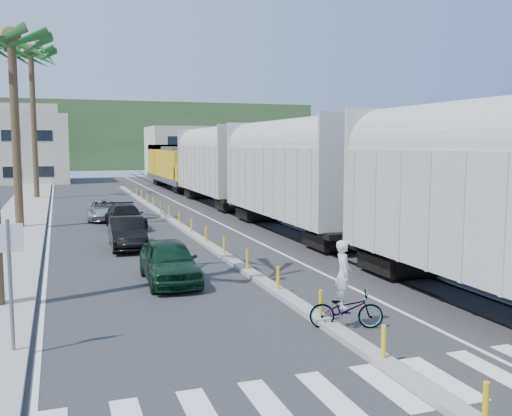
{
  "coord_description": "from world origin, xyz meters",
  "views": [
    {
      "loc": [
        -6.25,
        -10.93,
        4.58
      ],
      "look_at": [
        1.26,
        10.67,
        2.0
      ],
      "focal_mm": 40.0,
      "sensor_mm": 36.0,
      "label": 1
    }
  ],
  "objects": [
    {
      "name": "lane_markings",
      "position": [
        -2.15,
        25.0,
        0.0
      ],
      "size": [
        9.42,
        90.0,
        0.01
      ],
      "color": "silver",
      "rests_on": "ground"
    },
    {
      "name": "car_rear",
      "position": [
        -3.68,
        24.43,
        0.61
      ],
      "size": [
        2.37,
        4.52,
        1.21
      ],
      "primitive_type": "imported",
      "rotation": [
        0.0,
        0.0,
        -0.04
      ],
      "color": "#A6A9AB",
      "rests_on": "ground"
    },
    {
      "name": "car_lead",
      "position": [
        -2.88,
        7.57,
        0.71
      ],
      "size": [
        1.83,
        4.23,
        1.42
      ],
      "primitive_type": "imported",
      "rotation": [
        0.0,
        0.0,
        -0.02
      ],
      "color": "black",
      "rests_on": "ground"
    },
    {
      "name": "car_second",
      "position": [
        -3.48,
        14.38,
        0.68
      ],
      "size": [
        1.7,
        4.22,
        1.36
      ],
      "primitive_type": "imported",
      "rotation": [
        0.0,
        0.0,
        -0.03
      ],
      "color": "black",
      "rests_on": "ground"
    },
    {
      "name": "hillside",
      "position": [
        0.0,
        100.0,
        6.0
      ],
      "size": [
        80.0,
        20.0,
        12.0
      ],
      "primitive_type": "cube",
      "color": "#385628",
      "rests_on": "ground"
    },
    {
      "name": "sidewalk",
      "position": [
        -8.5,
        25.0,
        0.07
      ],
      "size": [
        3.0,
        90.0,
        0.15
      ],
      "primitive_type": "cube",
      "color": "gray",
      "rests_on": "ground"
    },
    {
      "name": "freight_train",
      "position": [
        5.0,
        21.69,
        2.91
      ],
      "size": [
        3.0,
        60.94,
        5.85
      ],
      "color": "#AEABA0",
      "rests_on": "ground"
    },
    {
      "name": "palm_trees",
      "position": [
        -8.1,
        22.7,
        10.81
      ],
      "size": [
        3.5,
        37.2,
        13.75
      ],
      "color": "brown",
      "rests_on": "ground"
    },
    {
      "name": "median",
      "position": [
        0.0,
        19.96,
        0.09
      ],
      "size": [
        0.45,
        60.0,
        0.85
      ],
      "color": "gray",
      "rests_on": "ground"
    },
    {
      "name": "crosswalk",
      "position": [
        0.0,
        -2.0,
        0.01
      ],
      "size": [
        14.0,
        2.2,
        0.01
      ],
      "primitive_type": "cube",
      "color": "silver",
      "rests_on": "ground"
    },
    {
      "name": "ground",
      "position": [
        0.0,
        0.0,
        0.0
      ],
      "size": [
        140.0,
        140.0,
        0.0
      ],
      "primitive_type": "plane",
      "color": "#28282B",
      "rests_on": "ground"
    },
    {
      "name": "car_third",
      "position": [
        -2.9,
        20.36,
        0.65
      ],
      "size": [
        2.19,
        4.61,
        1.29
      ],
      "primitive_type": "imported",
      "rotation": [
        0.0,
        0.0,
        0.04
      ],
      "color": "black",
      "rests_on": "ground"
    },
    {
      "name": "street_sign",
      "position": [
        -7.3,
        2.0,
        1.97
      ],
      "size": [
        0.6,
        0.08,
        3.0
      ],
      "color": "slate",
      "rests_on": "ground"
    },
    {
      "name": "buildings",
      "position": [
        -6.41,
        71.66,
        4.36
      ],
      "size": [
        38.0,
        27.0,
        10.0
      ],
      "color": "beige",
      "rests_on": "ground"
    },
    {
      "name": "cyclist",
      "position": [
        0.39,
        1.39,
        0.69
      ],
      "size": [
        1.8,
        2.23,
        2.22
      ],
      "rotation": [
        0.0,
        0.0,
        1.23
      ],
      "color": "#9EA0A5",
      "rests_on": "ground"
    },
    {
      "name": "rails",
      "position": [
        5.0,
        28.0,
        0.03
      ],
      "size": [
        1.56,
        100.0,
        0.06
      ],
      "color": "black",
      "rests_on": "ground"
    }
  ]
}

